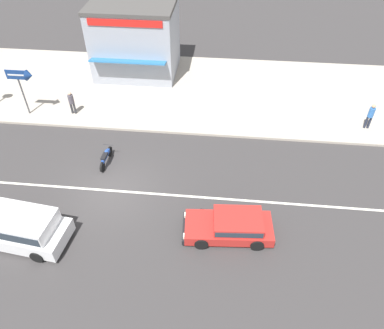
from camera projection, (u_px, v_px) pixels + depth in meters
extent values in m
plane|color=#383535|center=(112.00, 191.00, 19.05)|extent=(160.00, 160.00, 0.00)
cube|color=silver|center=(112.00, 191.00, 19.05)|extent=(50.40, 0.14, 0.01)
cube|color=#ADA393|center=(149.00, 88.00, 26.42)|extent=(68.00, 10.00, 0.15)
cube|color=red|center=(228.00, 228.00, 16.77)|extent=(4.01, 1.98, 0.48)
cube|color=red|center=(238.00, 221.00, 16.45)|extent=(2.25, 1.69, 0.46)
cube|color=#28333D|center=(238.00, 221.00, 16.45)|extent=(2.16, 1.71, 0.29)
cube|color=black|center=(184.00, 228.00, 16.88)|extent=(0.24, 1.68, 0.28)
cube|color=white|center=(184.00, 236.00, 16.30)|extent=(0.10, 0.25, 0.14)
cube|color=white|center=(185.00, 215.00, 17.19)|extent=(0.10, 0.25, 0.14)
cylinder|color=black|center=(201.00, 243.00, 16.26)|extent=(0.61, 0.26, 0.60)
cylinder|color=black|center=(202.00, 215.00, 17.47)|extent=(0.61, 0.26, 0.60)
cylinder|color=black|center=(257.00, 245.00, 16.21)|extent=(0.61, 0.26, 0.60)
cylinder|color=black|center=(253.00, 216.00, 17.42)|extent=(0.61, 0.26, 0.60)
cube|color=white|center=(18.00, 231.00, 16.51)|extent=(4.68, 2.41, 0.70)
cube|color=white|center=(19.00, 222.00, 15.99)|extent=(3.21, 2.05, 0.70)
cube|color=#28333D|center=(19.00, 222.00, 15.99)|extent=(3.09, 2.07, 0.45)
cylinder|color=black|center=(3.00, 214.00, 17.53)|extent=(0.62, 0.29, 0.60)
cylinder|color=black|center=(37.00, 256.00, 15.77)|extent=(0.62, 0.29, 0.60)
cylinder|color=black|center=(58.00, 224.00, 17.07)|extent=(0.62, 0.29, 0.60)
cylinder|color=black|center=(110.00, 151.00, 20.93)|extent=(0.12, 0.56, 0.56)
cylinder|color=black|center=(102.00, 167.00, 19.98)|extent=(0.12, 0.56, 0.56)
cube|color=#23479E|center=(106.00, 156.00, 20.32)|extent=(0.19, 1.10, 0.18)
cube|color=black|center=(104.00, 156.00, 20.11)|extent=(0.26, 0.59, 0.12)
ellipsoid|color=#23479E|center=(107.00, 152.00, 20.41)|extent=(0.26, 0.41, 0.22)
cylinder|color=#232326|center=(108.00, 145.00, 20.57)|extent=(0.56, 0.05, 0.03)
cylinder|color=#4C4C51|center=(24.00, 97.00, 23.17)|extent=(0.10, 0.10, 2.45)
cube|color=navy|center=(16.00, 75.00, 22.12)|extent=(1.29, 0.06, 0.59)
cone|color=navy|center=(29.00, 75.00, 22.06)|extent=(0.36, 0.65, 0.65)
cube|color=white|center=(16.00, 75.00, 22.10)|extent=(1.03, 0.01, 0.10)
cylinder|color=#232838|center=(366.00, 122.00, 22.54)|extent=(0.14, 0.14, 0.82)
cylinder|color=#232838|center=(369.00, 122.00, 22.53)|extent=(0.14, 0.14, 0.82)
cylinder|color=#336BB7|center=(372.00, 112.00, 22.06)|extent=(0.34, 0.34, 0.61)
sphere|color=tan|center=(374.00, 106.00, 21.78)|extent=(0.22, 0.22, 0.22)
cylinder|color=#333338|center=(72.00, 108.00, 23.73)|extent=(0.14, 0.14, 0.76)
cylinder|color=#333338|center=(75.00, 108.00, 23.72)|extent=(0.14, 0.14, 0.76)
cylinder|color=#514C56|center=(71.00, 99.00, 23.28)|extent=(0.34, 0.34, 0.57)
sphere|color=#D6AD89|center=(69.00, 94.00, 23.02)|extent=(0.21, 0.21, 0.21)
cube|color=#999EA8|center=(136.00, 40.00, 26.66)|extent=(5.69, 4.69, 4.78)
cube|color=#474442|center=(132.00, 3.00, 24.98)|extent=(5.81, 4.79, 0.24)
cube|color=#286BA3|center=(128.00, 61.00, 24.89)|extent=(5.12, 0.90, 0.28)
cube|color=red|center=(125.00, 23.00, 23.51)|extent=(4.84, 0.08, 0.44)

